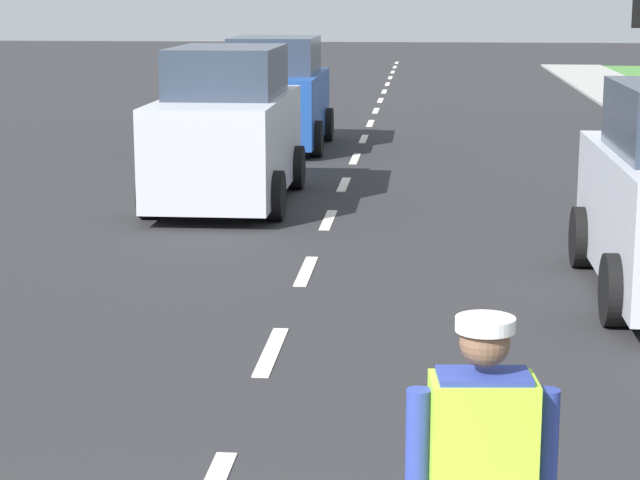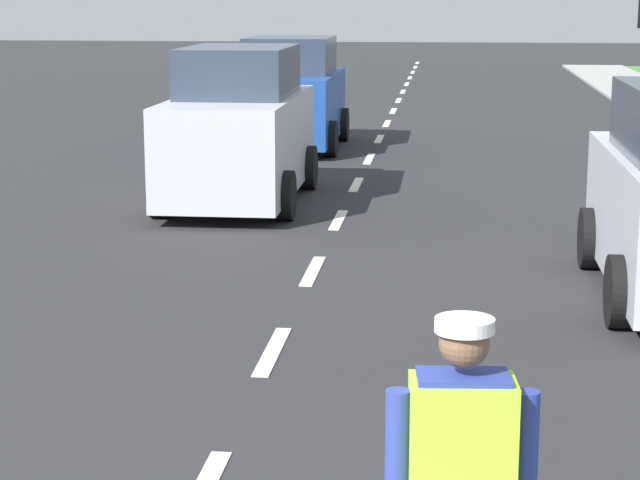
{
  "view_description": "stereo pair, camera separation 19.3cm",
  "coord_description": "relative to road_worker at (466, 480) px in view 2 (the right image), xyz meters",
  "views": [
    {
      "loc": [
        1.29,
        -3.98,
        3.04
      ],
      "look_at": [
        0.47,
        5.19,
        1.1
      ],
      "focal_mm": 66.56,
      "sensor_mm": 36.0,
      "label": 1
    },
    {
      "loc": [
        1.48,
        -3.96,
        3.04
      ],
      "look_at": [
        0.47,
        5.19,
        1.1
      ],
      "focal_mm": 66.56,
      "sensor_mm": 36.0,
      "label": 2
    }
  ],
  "objects": [
    {
      "name": "car_oncoming_lead",
      "position": [
        -3.16,
        12.0,
        0.12
      ],
      "size": [
        1.95,
        4.23,
        2.26
      ],
      "color": "silver",
      "rests_on": "ground"
    },
    {
      "name": "road_worker",
      "position": [
        0.0,
        0.0,
        0.0
      ],
      "size": [
        0.75,
        0.41,
        1.67
      ],
      "color": "#383D4C",
      "rests_on": "ground"
    },
    {
      "name": "ground_plane",
      "position": [
        -1.58,
        20.04,
        -0.93
      ],
      "size": [
        96.0,
        96.0,
        0.0
      ],
      "primitive_type": "plane",
      "color": "#28282B"
    },
    {
      "name": "lane_center_line",
      "position": [
        -1.58,
        24.24,
        -0.93
      ],
      "size": [
        0.14,
        46.4,
        0.01
      ],
      "color": "silver",
      "rests_on": "ground"
    },
    {
      "name": "car_oncoming_second",
      "position": [
        -3.25,
        18.2,
        0.08
      ],
      "size": [
        2.09,
        3.93,
        2.16
      ],
      "color": "#1E4799",
      "rests_on": "ground"
    }
  ]
}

